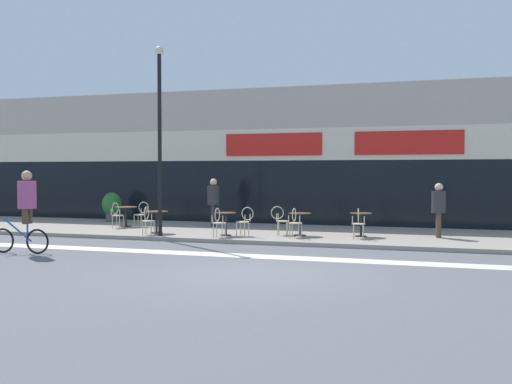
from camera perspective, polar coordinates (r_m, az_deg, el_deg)
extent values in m
plane|color=#5B5B60|center=(12.57, -0.12, -7.70)|extent=(120.00, 120.00, 0.00)
cube|color=gray|center=(19.53, 6.43, -4.06)|extent=(40.00, 5.50, 0.12)
cube|color=#B2A899|center=(24.10, 8.66, 3.23)|extent=(40.00, 4.00, 5.29)
cube|color=black|center=(22.16, 7.84, -0.08)|extent=(38.80, 0.10, 2.40)
cube|color=beige|center=(22.19, 7.88, 4.58)|extent=(39.20, 0.14, 1.20)
cube|color=red|center=(22.68, 1.65, 4.54)|extent=(3.76, 0.08, 0.84)
cube|color=red|center=(21.83, 14.29, 4.57)|extent=(3.76, 0.08, 0.84)
cube|color=silver|center=(14.73, 2.62, -6.25)|extent=(36.00, 0.70, 0.01)
cylinder|color=black|center=(22.15, -12.27, -3.18)|extent=(0.43, 0.43, 0.02)
cylinder|color=black|center=(22.12, -12.28, -2.33)|extent=(0.07, 0.07, 0.69)
cylinder|color=#4C3823|center=(22.10, -12.29, -1.41)|extent=(0.79, 0.79, 0.02)
cylinder|color=black|center=(19.57, -9.45, -3.85)|extent=(0.40, 0.40, 0.02)
cylinder|color=black|center=(19.53, -9.45, -2.89)|extent=(0.07, 0.07, 0.68)
cylinder|color=#4C3823|center=(19.51, -9.46, -1.85)|extent=(0.73, 0.73, 0.02)
cylinder|color=black|center=(18.60, -2.89, -4.13)|extent=(0.35, 0.35, 0.02)
cylinder|color=black|center=(18.57, -2.89, -3.10)|extent=(0.07, 0.07, 0.69)
cylinder|color=#4C3823|center=(18.54, -2.90, -1.99)|extent=(0.63, 0.63, 0.02)
cylinder|color=black|center=(18.61, 4.20, -4.13)|extent=(0.39, 0.39, 0.02)
cylinder|color=black|center=(18.57, 4.20, -3.12)|extent=(0.07, 0.07, 0.68)
cylinder|color=#4C3823|center=(18.55, 4.20, -2.03)|extent=(0.70, 0.70, 0.02)
cylinder|color=black|center=(18.58, 9.96, -4.16)|extent=(0.37, 0.37, 0.02)
cylinder|color=black|center=(18.55, 9.96, -3.13)|extent=(0.07, 0.07, 0.70)
cylinder|color=#4C3823|center=(18.52, 9.97, -2.01)|extent=(0.67, 0.67, 0.02)
cylinder|color=beige|center=(21.64, -13.01, -2.19)|extent=(0.40, 0.40, 0.03)
cylinder|color=beige|center=(21.85, -13.13, -2.74)|extent=(0.03, 0.03, 0.42)
cylinder|color=beige|center=(21.71, -12.50, -2.77)|extent=(0.03, 0.03, 0.42)
cylinder|color=beige|center=(21.61, -13.52, -2.79)|extent=(0.03, 0.03, 0.42)
cylinder|color=beige|center=(21.47, -12.88, -2.82)|extent=(0.03, 0.03, 0.42)
torus|color=beige|center=(21.48, -13.25, -1.52)|extent=(0.03, 0.41, 0.41)
cylinder|color=beige|center=(21.58, -13.63, -1.87)|extent=(0.03, 0.03, 0.23)
cylinder|color=beige|center=(21.40, -12.85, -1.89)|extent=(0.03, 0.03, 0.23)
cylinder|color=beige|center=(21.85, -11.03, -2.13)|extent=(0.41, 0.41, 0.03)
cylinder|color=beige|center=(21.81, -11.53, -2.74)|extent=(0.03, 0.03, 0.42)
cylinder|color=beige|center=(22.06, -11.16, -2.68)|extent=(0.03, 0.03, 0.42)
cylinder|color=beige|center=(21.67, -10.89, -2.76)|extent=(0.03, 0.03, 0.42)
cylinder|color=beige|center=(21.92, -10.53, -2.71)|extent=(0.03, 0.03, 0.42)
torus|color=beige|center=(21.75, -10.65, -1.46)|extent=(0.41, 0.04, 0.41)
cylinder|color=beige|center=(21.61, -10.87, -1.84)|extent=(0.03, 0.03, 0.23)
cylinder|color=beige|center=(21.90, -10.43, -1.78)|extent=(0.03, 0.03, 0.23)
cylinder|color=beige|center=(19.04, -10.21, -2.74)|extent=(0.45, 0.45, 0.03)
cylinder|color=beige|center=(19.24, -10.46, -3.36)|extent=(0.03, 0.03, 0.42)
cylinder|color=beige|center=(19.14, -9.67, -3.38)|extent=(0.03, 0.03, 0.42)
cylinder|color=beige|center=(18.98, -10.75, -3.44)|extent=(0.03, 0.03, 0.42)
cylinder|color=beige|center=(18.88, -9.96, -3.46)|extent=(0.03, 0.03, 0.42)
torus|color=beige|center=(18.86, -10.40, -1.98)|extent=(0.08, 0.41, 0.41)
cylinder|color=beige|center=(18.93, -10.88, -2.38)|extent=(0.03, 0.03, 0.23)
cylinder|color=beige|center=(18.81, -9.91, -2.40)|extent=(0.03, 0.03, 0.23)
cylinder|color=beige|center=(18.05, -3.51, -2.97)|extent=(0.41, 0.41, 0.03)
cylinder|color=beige|center=(18.25, -3.77, -3.62)|extent=(0.03, 0.03, 0.42)
cylinder|color=beige|center=(18.15, -2.94, -3.65)|extent=(0.03, 0.03, 0.42)
cylinder|color=beige|center=(17.99, -4.08, -3.70)|extent=(0.03, 0.03, 0.42)
cylinder|color=beige|center=(17.89, -3.24, -3.73)|extent=(0.03, 0.03, 0.42)
torus|color=beige|center=(17.87, -3.70, -2.17)|extent=(0.04, 0.41, 0.41)
cylinder|color=beige|center=(17.94, -4.21, -2.59)|extent=(0.03, 0.03, 0.23)
cylinder|color=beige|center=(17.82, -3.18, -2.62)|extent=(0.03, 0.03, 0.23)
cylinder|color=beige|center=(18.38, -1.29, -2.87)|extent=(0.45, 0.45, 0.03)
cylinder|color=beige|center=(18.34, -1.88, -3.59)|extent=(0.03, 0.03, 0.42)
cylinder|color=beige|center=(18.58, -1.47, -3.52)|extent=(0.03, 0.03, 0.42)
cylinder|color=beige|center=(18.21, -1.10, -3.63)|extent=(0.03, 0.03, 0.42)
cylinder|color=beige|center=(18.46, -0.70, -3.55)|extent=(0.03, 0.03, 0.42)
torus|color=beige|center=(18.28, -0.81, -2.08)|extent=(0.41, 0.09, 0.41)
cylinder|color=beige|center=(18.14, -1.06, -2.54)|extent=(0.03, 0.03, 0.23)
cylinder|color=beige|center=(18.44, -0.57, -2.46)|extent=(0.03, 0.03, 0.23)
cylinder|color=beige|center=(18.03, 3.79, -2.97)|extent=(0.41, 0.41, 0.03)
cylinder|color=beige|center=(18.22, 3.48, -3.63)|extent=(0.03, 0.03, 0.42)
cylinder|color=beige|center=(18.15, 4.33, -3.65)|extent=(0.03, 0.03, 0.42)
cylinder|color=beige|center=(17.96, 3.24, -3.71)|extent=(0.03, 0.03, 0.42)
cylinder|color=beige|center=(17.88, 4.11, -3.74)|extent=(0.03, 0.03, 0.42)
torus|color=beige|center=(17.85, 3.65, -2.18)|extent=(0.04, 0.41, 0.41)
cylinder|color=beige|center=(17.90, 3.12, -2.60)|extent=(0.03, 0.03, 0.23)
cylinder|color=beige|center=(17.81, 4.18, -2.62)|extent=(0.03, 0.03, 0.23)
cylinder|color=beige|center=(18.70, 2.56, -2.79)|extent=(0.45, 0.45, 0.03)
cylinder|color=beige|center=(18.84, 3.03, -3.44)|extent=(0.03, 0.03, 0.42)
cylinder|color=beige|center=(18.57, 2.93, -3.52)|extent=(0.03, 0.03, 0.42)
cylinder|color=beige|center=(18.88, 2.19, -3.43)|extent=(0.03, 0.03, 0.42)
cylinder|color=beige|center=(18.60, 2.08, -3.51)|extent=(0.03, 0.03, 0.42)
torus|color=beige|center=(18.70, 2.04, -1.98)|extent=(0.41, 0.08, 0.41)
cylinder|color=beige|center=(18.88, 2.11, -2.36)|extent=(0.03, 0.03, 0.23)
cylinder|color=beige|center=(18.54, 1.97, -2.44)|extent=(0.03, 0.03, 0.23)
cylinder|color=beige|center=(17.99, 9.73, -3.01)|extent=(0.44, 0.44, 0.03)
cylinder|color=beige|center=(18.16, 9.29, -3.67)|extent=(0.03, 0.03, 0.42)
cylinder|color=beige|center=(18.15, 10.18, -3.68)|extent=(0.03, 0.03, 0.42)
cylinder|color=beige|center=(17.88, 9.27, -3.76)|extent=(0.03, 0.03, 0.42)
cylinder|color=beige|center=(17.87, 10.17, -3.77)|extent=(0.03, 0.03, 0.42)
torus|color=beige|center=(17.80, 9.72, -2.21)|extent=(0.08, 0.41, 0.41)
cylinder|color=beige|center=(17.82, 9.17, -2.64)|extent=(0.03, 0.03, 0.23)
cylinder|color=beige|center=(17.81, 10.27, -2.65)|extent=(0.03, 0.03, 0.23)
cylinder|color=#4C4C51|center=(24.31, -13.56, -2.33)|extent=(0.48, 0.48, 0.37)
ellipsoid|color=#28662D|center=(24.28, -13.57, -1.13)|extent=(0.77, 0.77, 0.92)
cylinder|color=black|center=(18.61, -9.16, 4.45)|extent=(0.12, 0.12, 5.60)
sphere|color=beige|center=(18.95, -9.21, 13.17)|extent=(0.26, 0.26, 0.26)
torus|color=black|center=(16.86, -22.97, -4.28)|extent=(0.64, 0.11, 0.64)
torus|color=black|center=(16.31, -20.10, -4.45)|extent=(0.64, 0.11, 0.64)
cylinder|color=#23519E|center=(16.58, -21.71, -3.41)|extent=(0.77, 0.12, 0.58)
cylinder|color=#23519E|center=(16.43, -20.93, -3.62)|extent=(0.04, 0.04, 0.45)
cylinder|color=#23519E|center=(16.78, -22.85, -2.43)|extent=(0.07, 0.48, 0.03)
cylinder|color=#4C3D2D|center=(16.32, -21.12, -2.18)|extent=(0.17, 0.17, 0.39)
cylinder|color=#4C3D2D|center=(16.47, -20.78, -2.14)|extent=(0.17, 0.17, 0.39)
cylinder|color=#A84C7F|center=(16.37, -20.98, -0.25)|extent=(0.50, 0.50, 0.71)
sphere|color=tan|center=(16.36, -21.00, 1.45)|extent=(0.26, 0.26, 0.26)
cylinder|color=#382D47|center=(21.75, -4.00, -2.23)|extent=(0.17, 0.17, 0.78)
cylinder|color=#382D47|center=(21.58, -4.12, -2.27)|extent=(0.17, 0.17, 0.78)
cylinder|color=#2D2D33|center=(21.62, -4.07, -0.31)|extent=(0.49, 0.49, 0.68)
sphere|color=beige|center=(21.61, -4.07, 0.93)|extent=(0.26, 0.26, 0.26)
cylinder|color=#4C3D2D|center=(18.72, 17.01, -3.06)|extent=(0.16, 0.16, 0.75)
cylinder|color=#4C3D2D|center=(18.88, 16.96, -3.02)|extent=(0.16, 0.16, 0.75)
cylinder|color=#2D2D33|center=(18.76, 17.01, -0.92)|extent=(0.47, 0.47, 0.65)
sphere|color=beige|center=(18.74, 17.02, 0.44)|extent=(0.24, 0.24, 0.24)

